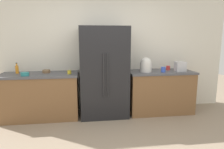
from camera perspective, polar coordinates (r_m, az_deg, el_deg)
The scene contains 12 objects.
kitchen_back_panel at distance 4.43m, azimuth -2.41°, elevation 8.77°, with size 5.58×0.10×2.94m, color silver.
counter_left at distance 4.27m, azimuth -19.81°, elevation -5.76°, with size 1.52×0.69×0.90m.
counter_right at distance 4.47m, azimuth 13.40°, elevation -4.71°, with size 1.38×0.69×0.90m.
refrigerator at distance 4.07m, azimuth -2.36°, elevation 0.68°, with size 0.95×0.71×1.82m.
toaster at distance 4.46m, azimuth 18.93°, elevation 2.20°, with size 0.20×0.18×0.20m, color silver.
rice_cooker at distance 4.19m, azimuth 9.65°, elevation 2.67°, with size 0.24×0.24×0.30m.
bottle_a at distance 4.39m, azimuth -25.54°, elevation 1.39°, with size 0.06×0.06×0.21m.
cup_a at distance 4.24m, azimuth 14.46°, elevation 1.38°, with size 0.09×0.09×0.11m, color blue.
cup_b at distance 4.57m, azimuth 15.76°, elevation 1.84°, with size 0.08×0.08×0.09m, color red.
cup_c at distance 3.99m, azimuth -12.10°, elevation 0.67°, with size 0.08×0.08×0.07m, color yellow.
bowl_a at distance 4.06m, azimuth -23.65°, elevation 0.13°, with size 0.15×0.15×0.06m, color teal.
bowl_b at distance 4.24m, azimuth -18.27°, elevation 0.86°, with size 0.15×0.15×0.06m, color brown.
Camera 1 is at (-0.43, -2.50, 1.59)m, focal length 31.97 mm.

